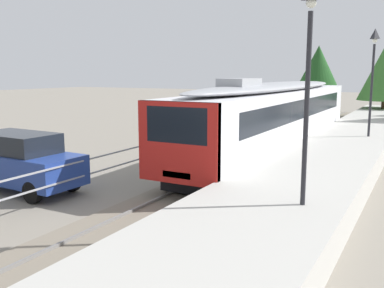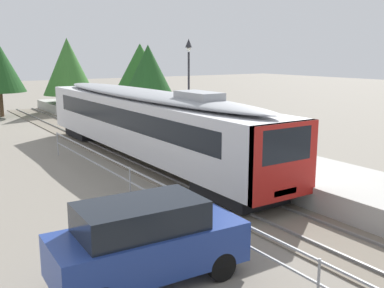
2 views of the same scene
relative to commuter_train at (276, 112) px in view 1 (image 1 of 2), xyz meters
name	(u,v)px [view 1 (image 1 of 2)]	position (x,y,z in m)	size (l,w,h in m)	color
ground_plane	(184,163)	(-3.00, -4.19, -2.15)	(160.00, 160.00, 0.00)	gray
track_rails	(244,169)	(0.00, -4.19, -2.11)	(3.20, 60.00, 0.14)	slate
commuter_train	(276,112)	(0.00, 0.00, 0.00)	(2.82, 20.06, 3.74)	silver
station_platform	(322,167)	(3.25, -4.19, -1.70)	(3.90, 60.00, 0.90)	#B7B5AD
platform_lamp_mid_platform	(309,50)	(4.16, -10.87, 2.47)	(0.34, 0.34, 5.35)	#232328
platform_lamp_far_end	(373,62)	(4.16, 2.29, 2.47)	(0.34, 0.34, 5.35)	#232328
parked_suv_blue	(21,161)	(-5.65, -11.05, -1.09)	(4.67, 2.08, 2.04)	navy
tree_behind_station_far	(318,70)	(-2.81, 21.68, 2.26)	(4.43, 4.43, 6.68)	brown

